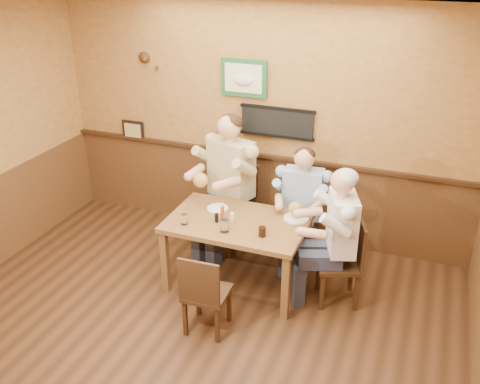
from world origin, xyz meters
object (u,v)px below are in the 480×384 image
object	(u,v)px
salt_shaker	(232,218)
diner_tan_shirt	(231,190)
water_glass_mid	(225,226)
cola_tumbler	(262,232)
chair_near_side	(207,291)
chair_back_left	(231,207)
diner_white_elder	(340,245)
chair_right_end	(339,261)
water_glass_left	(184,219)
hot_sauce_bottle	(222,212)
diner_blue_polo	(302,212)
chair_back_right	(301,226)
dining_table	(237,228)
pepper_shaker	(217,218)

from	to	relation	value
salt_shaker	diner_tan_shirt	bearing A→B (deg)	112.38
diner_tan_shirt	water_glass_mid	distance (m)	0.99
cola_tumbler	salt_shaker	bearing A→B (deg)	156.23
chair_near_side	cola_tumbler	bearing A→B (deg)	-121.75
chair_back_left	diner_tan_shirt	world-z (taller)	diner_tan_shirt
diner_white_elder	salt_shaker	xyz separation A→B (m)	(-1.08, -0.12, 0.15)
chair_right_end	water_glass_left	distance (m)	1.59
hot_sauce_bottle	chair_right_end	bearing A→B (deg)	4.76
chair_back_left	diner_blue_polo	bearing A→B (deg)	18.56
diner_tan_shirt	water_glass_left	xyz separation A→B (m)	(-0.13, -0.94, 0.07)
diner_tan_shirt	salt_shaker	xyz separation A→B (m)	(0.30, -0.73, 0.07)
water_glass_left	chair_back_right	bearing A→B (deg)	43.93
cola_tumbler	salt_shaker	xyz separation A→B (m)	(-0.37, 0.16, 0.00)
diner_white_elder	water_glass_mid	size ratio (longest dim) A/B	9.92
dining_table	cola_tumbler	xyz separation A→B (m)	(0.34, -0.21, 0.14)
chair_right_end	diner_blue_polo	xyz separation A→B (m)	(-0.54, 0.60, 0.16)
chair_right_end	water_glass_left	world-z (taller)	chair_right_end
chair_back_left	diner_tan_shirt	bearing A→B (deg)	18.99
chair_back_left	hot_sauce_bottle	bearing A→B (deg)	-56.49
diner_blue_polo	cola_tumbler	xyz separation A→B (m)	(-0.17, -0.89, 0.18)
water_glass_mid	pepper_shaker	distance (m)	0.21
chair_back_left	diner_tan_shirt	distance (m)	0.22
chair_back_right	diner_white_elder	size ratio (longest dim) A/B	0.67
diner_white_elder	chair_right_end	bearing A→B (deg)	0.00
chair_back_left	chair_near_side	xyz separation A→B (m)	(0.34, -1.47, -0.09)
hot_sauce_bottle	cola_tumbler	bearing A→B (deg)	-20.90
dining_table	chair_back_left	distance (m)	0.78
pepper_shaker	diner_tan_shirt	bearing A→B (deg)	101.02
hot_sauce_bottle	dining_table	bearing A→B (deg)	7.52
chair_back_right	pepper_shaker	size ratio (longest dim) A/B	8.92
water_glass_left	water_glass_mid	distance (m)	0.43
chair_back_left	salt_shaker	size ratio (longest dim) A/B	10.52
diner_tan_shirt	dining_table	bearing A→B (deg)	-44.97
chair_back_right	diner_blue_polo	xyz separation A→B (m)	(0.00, 0.00, 0.18)
chair_near_side	water_glass_left	bearing A→B (deg)	-50.64
diner_white_elder	cola_tumbler	distance (m)	0.78
diner_tan_shirt	water_glass_mid	world-z (taller)	diner_tan_shirt
diner_blue_polo	water_glass_left	bearing A→B (deg)	-139.43
dining_table	chair_back_left	world-z (taller)	chair_back_left
water_glass_left	dining_table	bearing A→B (deg)	28.59
chair_near_side	water_glass_mid	world-z (taller)	water_glass_mid
chair_near_side	salt_shaker	distance (m)	0.84
dining_table	diner_tan_shirt	size ratio (longest dim) A/B	0.95
salt_shaker	water_glass_mid	bearing A→B (deg)	-89.63
chair_back_right	dining_table	bearing A→B (deg)	-129.85
chair_back_right	pepper_shaker	world-z (taller)	chair_back_right
diner_blue_polo	chair_near_side	bearing A→B (deg)	-112.03
pepper_shaker	chair_back_right	bearing A→B (deg)	48.84
chair_right_end	water_glass_left	size ratio (longest dim) A/B	8.40
diner_white_elder	pepper_shaker	xyz separation A→B (m)	(-1.23, -0.18, 0.15)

